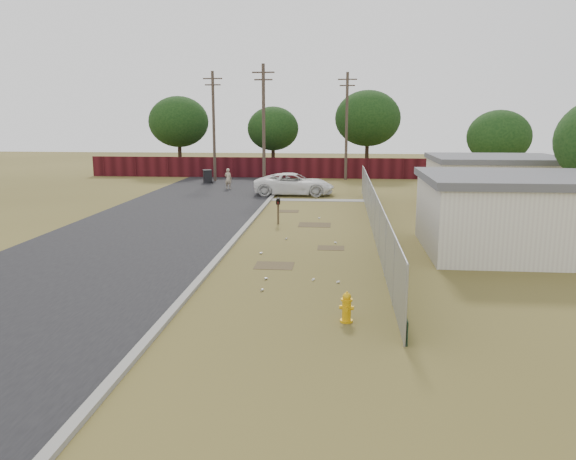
# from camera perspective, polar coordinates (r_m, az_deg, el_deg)

# --- Properties ---
(ground) EXTENTS (120.00, 120.00, 0.00)m
(ground) POSITION_cam_1_polar(r_m,az_deg,el_deg) (25.19, 1.73, -0.75)
(ground) COLOR olive
(ground) RESTS_ON ground
(street) EXTENTS (15.10, 60.00, 0.12)m
(street) POSITION_cam_1_polar(r_m,az_deg,el_deg) (34.07, -8.83, 2.34)
(street) COLOR black
(street) RESTS_ON ground
(chainlink_fence) EXTENTS (0.10, 27.06, 2.02)m
(chainlink_fence) POSITION_cam_1_polar(r_m,az_deg,el_deg) (26.04, 8.75, 1.31)
(chainlink_fence) COLOR #989AA1
(chainlink_fence) RESTS_ON ground
(privacy_fence) EXTENTS (30.00, 0.12, 1.80)m
(privacy_fence) POSITION_cam_1_polar(r_m,az_deg,el_deg) (50.34, -3.33, 6.36)
(privacy_fence) COLOR #440E14
(privacy_fence) RESTS_ON ground
(utility_poles) EXTENTS (12.60, 8.24, 9.00)m
(utility_poles) POSITION_cam_1_polar(r_m,az_deg,el_deg) (45.54, -1.26, 10.63)
(utility_poles) COLOR #4E3F34
(utility_poles) RESTS_ON ground
(houses) EXTENTS (9.30, 17.24, 3.10)m
(houses) POSITION_cam_1_polar(r_m,az_deg,el_deg) (29.13, 21.60, 3.22)
(houses) COLOR silver
(houses) RESTS_ON ground
(horizon_trees) EXTENTS (33.32, 31.94, 7.78)m
(horizon_trees) POSITION_cam_1_polar(r_m,az_deg,el_deg) (48.14, 4.57, 10.56)
(horizon_trees) COLOR #301E15
(horizon_trees) RESTS_ON ground
(fire_hydrant) EXTENTS (0.39, 0.40, 0.84)m
(fire_hydrant) POSITION_cam_1_polar(r_m,az_deg,el_deg) (14.92, 5.97, -7.86)
(fire_hydrant) COLOR #DBA10B
(fire_hydrant) RESTS_ON ground
(mailbox) EXTENTS (0.24, 0.58, 1.33)m
(mailbox) POSITION_cam_1_polar(r_m,az_deg,el_deg) (28.14, -1.01, 2.71)
(mailbox) COLOR brown
(mailbox) RESTS_ON ground
(pickup_truck) EXTENTS (5.55, 2.66, 1.53)m
(pickup_truck) POSITION_cam_1_polar(r_m,az_deg,el_deg) (38.90, 0.62, 4.69)
(pickup_truck) COLOR white
(pickup_truck) RESTS_ON ground
(pedestrian) EXTENTS (0.64, 0.51, 1.55)m
(pedestrian) POSITION_cam_1_polar(r_m,az_deg,el_deg) (42.46, -6.09, 5.21)
(pedestrian) COLOR tan
(pedestrian) RESTS_ON ground
(trash_bin) EXTENTS (0.93, 0.91, 1.09)m
(trash_bin) POSITION_cam_1_polar(r_m,az_deg,el_deg) (46.50, -8.18, 5.42)
(trash_bin) COLOR black
(trash_bin) RESTS_ON ground
(scattered_litter) EXTENTS (3.16, 12.95, 0.07)m
(scattered_litter) POSITION_cam_1_polar(r_m,az_deg,el_deg) (21.67, 1.15, -2.65)
(scattered_litter) COLOR silver
(scattered_litter) RESTS_ON ground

